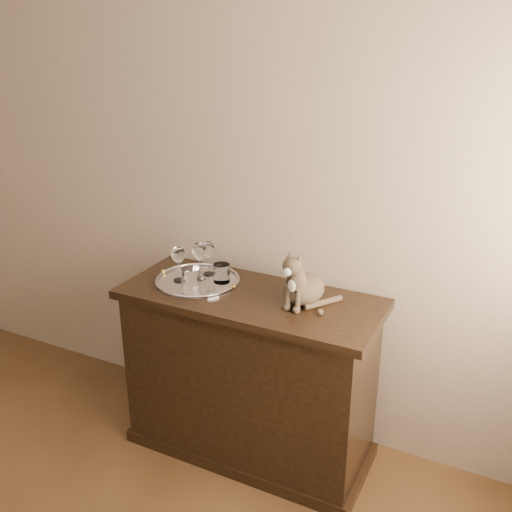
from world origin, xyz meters
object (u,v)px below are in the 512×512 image
at_px(wine_glass_d, 200,260).
at_px(tumbler_c, 222,273).
at_px(tumbler_b, 191,278).
at_px(wine_glass_b, 208,258).
at_px(sideboard, 250,375).
at_px(cat, 304,275).
at_px(wine_glass_c, 179,263).
at_px(tray, 198,281).

relative_size(wine_glass_d, tumbler_c, 2.06).
bearing_deg(tumbler_b, wine_glass_b, 92.37).
bearing_deg(sideboard, cat, 8.39).
distance_m(sideboard, tumbler_b, 0.56).
relative_size(wine_glass_d, tumbler_b, 1.90).
bearing_deg(tumbler_b, wine_glass_c, 155.26).
height_order(wine_glass_d, tumbler_b, wine_glass_d).
height_order(tray, wine_glass_b, wine_glass_b).
bearing_deg(tumbler_c, cat, -2.55).
bearing_deg(wine_glass_b, wine_glass_d, -101.11).
height_order(tray, wine_glass_c, wine_glass_c).
bearing_deg(sideboard, wine_glass_d, 170.67).
xyz_separation_m(wine_glass_b, tumbler_c, (0.10, -0.05, -0.04)).
relative_size(tumbler_b, tumbler_c, 1.09).
xyz_separation_m(sideboard, tumbler_c, (-0.18, 0.06, 0.48)).
bearing_deg(cat, tray, -168.80).
relative_size(wine_glass_c, wine_glass_d, 0.95).
height_order(sideboard, tumbler_c, tumbler_c).
xyz_separation_m(tray, wine_glass_c, (-0.08, -0.04, 0.09)).
bearing_deg(wine_glass_c, tumbler_b, -24.74).
height_order(tumbler_c, cat, cat).
distance_m(wine_glass_c, cat, 0.62).
xyz_separation_m(wine_glass_b, wine_glass_d, (-0.01, -0.06, 0.01)).
distance_m(wine_glass_b, tumbler_c, 0.12).
distance_m(wine_glass_c, tumbler_b, 0.11).
bearing_deg(wine_glass_b, sideboard, -21.21).
relative_size(wine_glass_b, cat, 0.65).
height_order(wine_glass_c, tumbler_b, wine_glass_c).
xyz_separation_m(tray, wine_glass_b, (0.01, 0.09, 0.09)).
height_order(wine_glass_c, cat, cat).
distance_m(sideboard, wine_glass_d, 0.60).
bearing_deg(tumbler_c, tumbler_b, -128.73).
relative_size(wine_glass_b, wine_glass_d, 0.93).
bearing_deg(wine_glass_d, tumbler_c, 3.99).
distance_m(tumbler_c, cat, 0.43).
bearing_deg(cat, sideboard, -162.63).
relative_size(tray, wine_glass_d, 2.19).
bearing_deg(cat, tumbler_c, -173.58).
distance_m(tray, tumbler_b, 0.10).
height_order(tumbler_b, cat, cat).
bearing_deg(wine_glass_d, sideboard, -9.33).
xyz_separation_m(tray, tumbler_c, (0.11, 0.04, 0.05)).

